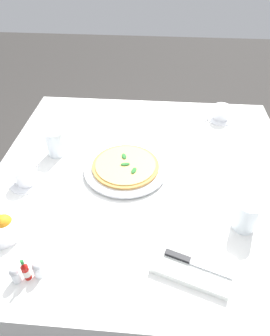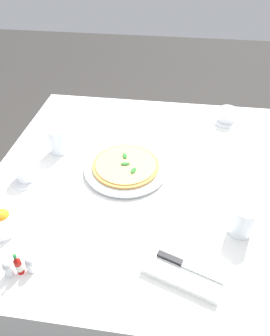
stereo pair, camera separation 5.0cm
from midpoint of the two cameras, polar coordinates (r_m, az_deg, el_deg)
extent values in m
plane|color=#33302D|center=(1.74, 0.40, -19.08)|extent=(8.00, 8.00, 0.00)
cube|color=white|center=(1.18, 0.56, -1.43)|extent=(1.17, 1.17, 0.02)
cube|color=white|center=(1.73, 1.97, 7.69)|extent=(1.17, 0.01, 0.28)
cube|color=white|center=(1.43, -23.22, -4.48)|extent=(0.01, 1.17, 0.28)
cylinder|color=brown|center=(1.87, -13.48, 1.25)|extent=(0.06, 0.06, 0.70)
cylinder|color=brown|center=(1.84, 17.07, -0.37)|extent=(0.06, 0.06, 0.70)
cylinder|color=white|center=(1.19, -2.97, -0.31)|extent=(0.19, 0.19, 0.01)
cylinder|color=white|center=(1.18, -2.99, 0.02)|extent=(0.32, 0.32, 0.01)
cylinder|color=#C68E47|center=(1.18, -3.00, 0.39)|extent=(0.26, 0.26, 0.01)
cylinder|color=#EAC66B|center=(1.17, -3.02, 0.65)|extent=(0.23, 0.23, 0.00)
ellipsoid|color=#2D7533|center=(1.20, -3.27, 2.22)|extent=(0.03, 0.04, 0.01)
ellipsoid|color=#2D7533|center=(1.16, -3.08, 0.72)|extent=(0.04, 0.03, 0.01)
ellipsoid|color=#2D7533|center=(1.14, -1.47, -0.48)|extent=(0.03, 0.04, 0.01)
cylinder|color=white|center=(1.55, 14.79, 8.97)|extent=(0.13, 0.13, 0.01)
cylinder|color=white|center=(1.53, 15.02, 10.09)|extent=(0.08, 0.08, 0.06)
torus|color=white|center=(1.52, 13.15, 10.42)|extent=(0.04, 0.01, 0.03)
cylinder|color=black|center=(1.51, 15.20, 11.01)|extent=(0.07, 0.07, 0.00)
cylinder|color=white|center=(1.21, -20.69, -2.51)|extent=(0.13, 0.13, 0.01)
cylinder|color=white|center=(1.19, -21.07, -1.30)|extent=(0.08, 0.08, 0.06)
torus|color=white|center=(1.21, -19.39, 0.15)|extent=(0.02, 0.03, 0.03)
cylinder|color=black|center=(1.17, -21.38, -0.30)|extent=(0.07, 0.07, 0.00)
cylinder|color=white|center=(1.29, -15.86, 4.51)|extent=(0.07, 0.07, 0.11)
cylinder|color=silver|center=(1.30, -15.68, 3.73)|extent=(0.06, 0.06, 0.07)
cylinder|color=white|center=(1.01, 18.81, -8.54)|extent=(0.07, 0.07, 0.10)
cylinder|color=silver|center=(1.03, 18.50, -9.52)|extent=(0.06, 0.06, 0.05)
cube|color=white|center=(0.92, 9.25, -17.53)|extent=(0.25, 0.19, 0.02)
cube|color=silver|center=(0.90, 12.52, -18.00)|extent=(0.12, 0.06, 0.01)
cube|color=black|center=(0.91, 6.38, -16.13)|extent=(0.08, 0.04, 0.01)
cylinder|color=white|center=(1.07, -25.23, -9.93)|extent=(0.15, 0.15, 0.04)
sphere|color=orange|center=(1.05, -24.68, -9.40)|extent=(0.06, 0.06, 0.06)
cylinder|color=#B7140F|center=(0.93, -21.25, -17.81)|extent=(0.02, 0.02, 0.05)
cylinder|color=white|center=(0.93, -21.25, -17.81)|extent=(0.02, 0.02, 0.02)
cone|color=#B7140F|center=(0.90, -21.81, -16.60)|extent=(0.02, 0.02, 0.02)
cylinder|color=#1E722D|center=(0.89, -22.04, -16.10)|extent=(0.01, 0.01, 0.01)
cylinder|color=white|center=(0.93, -19.27, -17.85)|extent=(0.03, 0.03, 0.04)
cylinder|color=white|center=(0.94, -19.19, -18.05)|extent=(0.02, 0.02, 0.03)
sphere|color=silver|center=(0.91, -19.61, -17.05)|extent=(0.02, 0.02, 0.02)
cylinder|color=white|center=(0.94, -22.99, -18.24)|extent=(0.03, 0.03, 0.04)
cylinder|color=#38332D|center=(0.95, -22.89, -18.44)|extent=(0.02, 0.02, 0.03)
sphere|color=silver|center=(0.92, -23.38, -17.45)|extent=(0.02, 0.02, 0.02)
camera|label=1|loc=(0.03, -91.23, -1.05)|focal=32.48mm
camera|label=2|loc=(0.03, 88.77, 1.05)|focal=32.48mm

